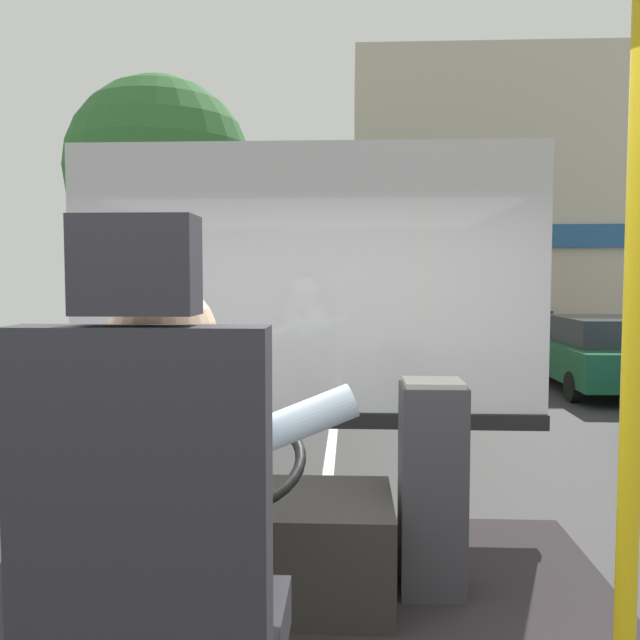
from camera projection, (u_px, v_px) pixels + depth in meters
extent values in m
cube|color=#303030|center=(336.00, 405.00, 10.70)|extent=(18.00, 44.00, 0.05)
cube|color=silver|center=(336.00, 404.00, 10.70)|extent=(0.12, 39.60, 0.00)
cube|color=#28282D|center=(140.00, 504.00, 1.22)|extent=(0.48, 0.10, 0.66)
cube|color=#28282D|center=(136.00, 265.00, 1.19)|extent=(0.22, 0.10, 0.18)
cylinder|color=#332D28|center=(226.00, 556.00, 1.57)|extent=(0.17, 0.50, 0.17)
cylinder|color=#332D28|center=(150.00, 555.00, 1.58)|extent=(0.17, 0.50, 0.17)
cylinder|color=silver|center=(165.00, 509.00, 1.38)|extent=(0.37, 0.37, 0.53)
cube|color=maroon|center=(188.00, 455.00, 1.57)|extent=(0.06, 0.01, 0.33)
sphere|color=tan|center=(163.00, 336.00, 1.36)|extent=(0.22, 0.22, 0.22)
cylinder|color=silver|center=(240.00, 445.00, 1.66)|extent=(0.62, 0.23, 0.29)
cylinder|color=silver|center=(154.00, 444.00, 1.67)|extent=(0.62, 0.23, 0.29)
cube|color=#282623|center=(252.00, 545.00, 2.60)|extent=(1.10, 0.56, 0.40)
cylinder|color=black|center=(235.00, 504.00, 2.22)|extent=(0.07, 0.22, 0.38)
torus|color=black|center=(230.00, 460.00, 2.13)|extent=(0.49, 0.46, 0.24)
cylinder|color=black|center=(230.00, 460.00, 2.13)|extent=(0.14, 0.14, 0.08)
cylinder|color=gold|center=(632.00, 380.00, 1.33)|extent=(0.04, 0.04, 2.10)
cube|color=#333338|center=(432.00, 488.00, 2.63)|extent=(0.25, 0.24, 0.83)
cube|color=#9E9993|center=(433.00, 383.00, 2.60)|extent=(0.23, 0.22, 0.02)
cube|color=silver|center=(305.00, 278.00, 3.41)|extent=(2.50, 0.01, 1.40)
cube|color=black|center=(306.00, 419.00, 3.46)|extent=(2.50, 0.08, 0.08)
cylinder|color=#4C3828|center=(162.00, 309.00, 12.43)|extent=(0.29, 0.29, 2.91)
sphere|color=#2E652D|center=(160.00, 171.00, 12.26)|extent=(3.43, 3.43, 3.43)
cube|color=#BCB29E|center=(514.00, 210.00, 20.20)|extent=(9.76, 5.78, 8.19)
cube|color=#235184|center=(541.00, 236.00, 17.32)|extent=(9.37, 0.12, 0.60)
cube|color=#195633|center=(599.00, 359.00, 11.99)|extent=(1.84, 3.93, 0.62)
cube|color=#282D33|center=(605.00, 331.00, 11.72)|extent=(1.51, 2.16, 0.47)
cylinder|color=black|center=(621.00, 367.00, 13.18)|extent=(0.14, 0.50, 0.50)
cylinder|color=black|center=(532.00, 367.00, 13.27)|extent=(0.14, 0.50, 0.50)
cylinder|color=black|center=(572.00, 387.00, 10.84)|extent=(0.14, 0.50, 0.50)
cube|color=maroon|center=(511.00, 334.00, 17.97)|extent=(1.72, 4.17, 0.55)
cube|color=#282D33|center=(514.00, 317.00, 17.69)|extent=(1.41, 2.30, 0.42)
cylinder|color=black|center=(528.00, 340.00, 19.24)|extent=(0.14, 0.45, 0.45)
cylinder|color=black|center=(472.00, 339.00, 19.31)|extent=(0.14, 0.45, 0.45)
cylinder|color=black|center=(556.00, 349.00, 16.66)|extent=(0.14, 0.45, 0.45)
cylinder|color=black|center=(490.00, 349.00, 16.73)|extent=(0.14, 0.45, 0.45)
cube|color=black|center=(485.00, 321.00, 22.40)|extent=(1.96, 4.25, 0.62)
cube|color=#282D33|center=(486.00, 305.00, 22.11)|extent=(1.60, 2.34, 0.48)
cylinder|color=black|center=(503.00, 327.00, 23.69)|extent=(0.14, 0.51, 0.51)
cylinder|color=black|center=(451.00, 327.00, 23.78)|extent=(0.14, 0.51, 0.51)
cylinder|color=black|center=(522.00, 333.00, 21.06)|extent=(0.14, 0.51, 0.51)
cylinder|color=black|center=(463.00, 333.00, 21.15)|extent=(0.14, 0.51, 0.51)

